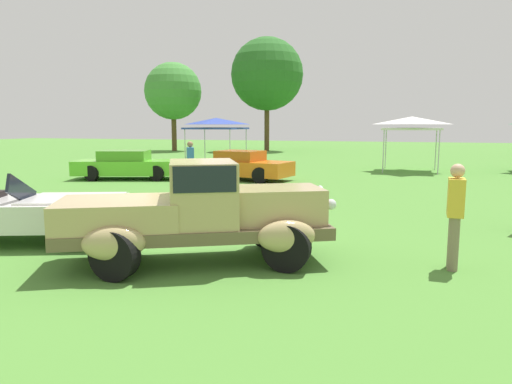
% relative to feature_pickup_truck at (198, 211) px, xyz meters
% --- Properties ---
extents(ground_plane, '(120.00, 120.00, 0.00)m').
position_rel_feature_pickup_truck_xyz_m(ground_plane, '(-0.58, 0.54, -0.87)').
color(ground_plane, '#4C8433').
extents(feature_pickup_truck, '(4.54, 3.29, 1.70)m').
position_rel_feature_pickup_truck_xyz_m(feature_pickup_truck, '(0.00, 0.00, 0.00)').
color(feature_pickup_truck, brown).
rests_on(feature_pickup_truck, ground_plane).
extents(neighbor_convertible, '(4.81, 3.20, 1.40)m').
position_rel_feature_pickup_truck_xyz_m(neighbor_convertible, '(-4.05, 0.21, -0.29)').
color(neighbor_convertible, silver).
rests_on(neighbor_convertible, ground_plane).
extents(show_car_lime, '(4.78, 2.98, 1.22)m').
position_rel_feature_pickup_truck_xyz_m(show_car_lime, '(-8.06, 10.25, -0.27)').
color(show_car_lime, '#60C62D').
rests_on(show_car_lime, ground_plane).
extents(show_car_orange, '(4.28, 2.42, 1.22)m').
position_rel_feature_pickup_truck_xyz_m(show_car_orange, '(-3.31, 11.51, -0.27)').
color(show_car_orange, orange).
rests_on(show_car_orange, ground_plane).
extents(spectator_near_truck, '(0.41, 0.47, 1.69)m').
position_rel_feature_pickup_truck_xyz_m(spectator_near_truck, '(-4.47, 8.92, 0.05)').
color(spectator_near_truck, '#383838').
rests_on(spectator_near_truck, ground_plane).
extents(spectator_far_side, '(0.25, 0.41, 1.69)m').
position_rel_feature_pickup_truck_xyz_m(spectator_far_side, '(4.01, 0.92, 0.05)').
color(spectator_far_side, '#7F7056').
rests_on(spectator_far_side, ground_plane).
extents(canopy_tent_left_field, '(3.06, 3.06, 2.71)m').
position_rel_feature_pickup_truck_xyz_m(canopy_tent_left_field, '(-7.45, 18.59, 1.56)').
color(canopy_tent_left_field, '#B7B7BC').
rests_on(canopy_tent_left_field, ground_plane).
extents(canopy_tent_center_field, '(2.76, 2.76, 2.71)m').
position_rel_feature_pickup_truck_xyz_m(canopy_tent_center_field, '(3.43, 17.49, 1.55)').
color(canopy_tent_center_field, '#B7B7BC').
rests_on(canopy_tent_center_field, ground_plane).
extents(treeline_far_left, '(5.02, 5.02, 7.78)m').
position_rel_feature_pickup_truck_xyz_m(treeline_far_left, '(-16.66, 30.76, 4.39)').
color(treeline_far_left, brown).
rests_on(treeline_far_left, ground_plane).
extents(treeline_mid_left, '(6.37, 6.37, 9.92)m').
position_rel_feature_pickup_truck_xyz_m(treeline_mid_left, '(-8.74, 33.30, 5.86)').
color(treeline_mid_left, brown).
rests_on(treeline_mid_left, ground_plane).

